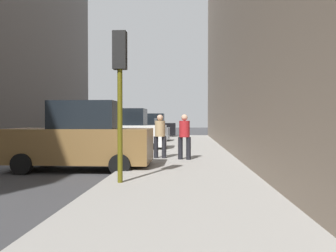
{
  "coord_description": "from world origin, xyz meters",
  "views": [
    {
      "loc": [
        6.14,
        -12.43,
        1.64
      ],
      "look_at": [
        4.89,
        7.16,
        1.29
      ],
      "focal_mm": 35.0,
      "sensor_mm": 36.0,
      "label": 1
    }
  ],
  "objects_px": {
    "parked_white_van": "(123,132)",
    "traffic_light": "(120,73)",
    "parked_bronze_suv": "(82,139)",
    "pedestrian_in_tan_coat": "(160,134)",
    "parked_black_suv": "(151,127)",
    "pedestrian_in_red_jacket": "(184,134)",
    "parked_gray_coupe": "(141,131)",
    "fire_hydrant": "(160,140)"
  },
  "relations": [
    {
      "from": "parked_white_van",
      "to": "parked_black_suv",
      "type": "bearing_deg",
      "value": 90.0
    },
    {
      "from": "parked_white_van",
      "to": "fire_hydrant",
      "type": "distance_m",
      "value": 2.45
    },
    {
      "from": "parked_bronze_suv",
      "to": "pedestrian_in_tan_coat",
      "type": "bearing_deg",
      "value": 44.93
    },
    {
      "from": "traffic_light",
      "to": "parked_bronze_suv",
      "type": "bearing_deg",
      "value": 124.04
    },
    {
      "from": "parked_black_suv",
      "to": "traffic_light",
      "type": "relative_size",
      "value": 1.29
    },
    {
      "from": "parked_gray_coupe",
      "to": "traffic_light",
      "type": "relative_size",
      "value": 1.18
    },
    {
      "from": "parked_bronze_suv",
      "to": "traffic_light",
      "type": "bearing_deg",
      "value": -55.96
    },
    {
      "from": "parked_white_van",
      "to": "traffic_light",
      "type": "relative_size",
      "value": 1.28
    },
    {
      "from": "parked_black_suv",
      "to": "traffic_light",
      "type": "xyz_separation_m",
      "value": [
        1.85,
        -22.56,
        1.73
      ]
    },
    {
      "from": "parked_white_van",
      "to": "traffic_light",
      "type": "distance_m",
      "value": 9.86
    },
    {
      "from": "parked_gray_coupe",
      "to": "parked_black_suv",
      "type": "height_order",
      "value": "parked_black_suv"
    },
    {
      "from": "traffic_light",
      "to": "pedestrian_in_tan_coat",
      "type": "xyz_separation_m",
      "value": [
        0.51,
        5.1,
        -1.65
      ]
    },
    {
      "from": "parked_bronze_suv",
      "to": "fire_hydrant",
      "type": "relative_size",
      "value": 6.55
    },
    {
      "from": "parked_gray_coupe",
      "to": "pedestrian_in_red_jacket",
      "type": "height_order",
      "value": "pedestrian_in_red_jacket"
    },
    {
      "from": "pedestrian_in_tan_coat",
      "to": "pedestrian_in_red_jacket",
      "type": "height_order",
      "value": "same"
    },
    {
      "from": "parked_bronze_suv",
      "to": "pedestrian_in_tan_coat",
      "type": "xyz_separation_m",
      "value": [
        2.36,
        2.35,
        0.07
      ]
    },
    {
      "from": "parked_bronze_suv",
      "to": "traffic_light",
      "type": "xyz_separation_m",
      "value": [
        1.85,
        -2.74,
        1.73
      ]
    },
    {
      "from": "pedestrian_in_tan_coat",
      "to": "pedestrian_in_red_jacket",
      "type": "bearing_deg",
      "value": -23.19
    },
    {
      "from": "parked_bronze_suv",
      "to": "parked_white_van",
      "type": "distance_m",
      "value": 6.79
    },
    {
      "from": "traffic_light",
      "to": "parked_black_suv",
      "type": "bearing_deg",
      "value": 94.7
    },
    {
      "from": "parked_gray_coupe",
      "to": "pedestrian_in_tan_coat",
      "type": "xyz_separation_m",
      "value": [
        2.36,
        -10.71,
        0.26
      ]
    },
    {
      "from": "parked_black_suv",
      "to": "traffic_light",
      "type": "height_order",
      "value": "traffic_light"
    },
    {
      "from": "parked_black_suv",
      "to": "parked_white_van",
      "type": "bearing_deg",
      "value": -90.0
    },
    {
      "from": "parked_bronze_suv",
      "to": "parked_white_van",
      "type": "xyz_separation_m",
      "value": [
        -0.0,
        6.79,
        0.0
      ]
    },
    {
      "from": "parked_bronze_suv",
      "to": "fire_hydrant",
      "type": "bearing_deg",
      "value": 77.81
    },
    {
      "from": "parked_gray_coupe",
      "to": "fire_hydrant",
      "type": "xyz_separation_m",
      "value": [
        1.8,
        -4.71,
        -0.35
      ]
    },
    {
      "from": "pedestrian_in_red_jacket",
      "to": "parked_black_suv",
      "type": "bearing_deg",
      "value": 100.54
    },
    {
      "from": "pedestrian_in_tan_coat",
      "to": "parked_gray_coupe",
      "type": "bearing_deg",
      "value": 102.43
    },
    {
      "from": "parked_bronze_suv",
      "to": "parked_gray_coupe",
      "type": "xyz_separation_m",
      "value": [
        0.0,
        13.06,
        -0.18
      ]
    },
    {
      "from": "parked_white_van",
      "to": "parked_black_suv",
      "type": "relative_size",
      "value": 1.0
    },
    {
      "from": "parked_bronze_suv",
      "to": "pedestrian_in_tan_coat",
      "type": "distance_m",
      "value": 3.33
    },
    {
      "from": "parked_black_suv",
      "to": "fire_hydrant",
      "type": "height_order",
      "value": "parked_black_suv"
    },
    {
      "from": "parked_gray_coupe",
      "to": "fire_hydrant",
      "type": "distance_m",
      "value": 5.06
    },
    {
      "from": "parked_white_van",
      "to": "pedestrian_in_red_jacket",
      "type": "relative_size",
      "value": 2.7
    },
    {
      "from": "fire_hydrant",
      "to": "pedestrian_in_red_jacket",
      "type": "bearing_deg",
      "value": -76.64
    },
    {
      "from": "parked_gray_coupe",
      "to": "parked_bronze_suv",
      "type": "bearing_deg",
      "value": -90.0
    },
    {
      "from": "parked_bronze_suv",
      "to": "fire_hydrant",
      "type": "height_order",
      "value": "parked_bronze_suv"
    },
    {
      "from": "parked_white_van",
      "to": "pedestrian_in_tan_coat",
      "type": "height_order",
      "value": "parked_white_van"
    },
    {
      "from": "parked_gray_coupe",
      "to": "pedestrian_in_tan_coat",
      "type": "relative_size",
      "value": 2.48
    },
    {
      "from": "fire_hydrant",
      "to": "parked_white_van",
      "type": "bearing_deg",
      "value": -139.07
    },
    {
      "from": "parked_gray_coupe",
      "to": "fire_hydrant",
      "type": "bearing_deg",
      "value": -69.06
    },
    {
      "from": "parked_bronze_suv",
      "to": "parked_black_suv",
      "type": "height_order",
      "value": "same"
    }
  ]
}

